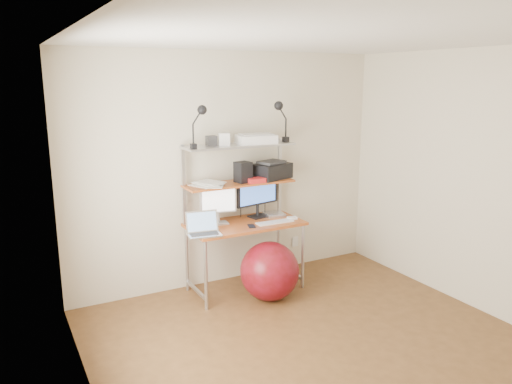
{
  "coord_description": "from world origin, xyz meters",
  "views": [
    {
      "loc": [
        -2.27,
        -3.04,
        2.21
      ],
      "look_at": [
        -0.03,
        1.15,
        1.13
      ],
      "focal_mm": 35.0,
      "sensor_mm": 36.0,
      "label": 1
    }
  ],
  "objects_px": {
    "laptop": "(203,229)",
    "exercise_ball": "(270,271)",
    "printer": "(271,170)",
    "monitor_silver": "(218,202)",
    "monitor_black": "(258,192)"
  },
  "relations": [
    {
      "from": "monitor_silver",
      "to": "printer",
      "type": "height_order",
      "value": "printer"
    },
    {
      "from": "monitor_silver",
      "to": "monitor_black",
      "type": "height_order",
      "value": "monitor_black"
    },
    {
      "from": "printer",
      "to": "exercise_ball",
      "type": "xyz_separation_m",
      "value": [
        -0.29,
        -0.48,
        -0.94
      ]
    },
    {
      "from": "monitor_black",
      "to": "printer",
      "type": "height_order",
      "value": "printer"
    },
    {
      "from": "monitor_silver",
      "to": "printer",
      "type": "distance_m",
      "value": 0.7
    },
    {
      "from": "printer",
      "to": "monitor_black",
      "type": "bearing_deg",
      "value": 159.26
    },
    {
      "from": "monitor_silver",
      "to": "exercise_ball",
      "type": "bearing_deg",
      "value": -44.37
    },
    {
      "from": "monitor_black",
      "to": "exercise_ball",
      "type": "xyz_separation_m",
      "value": [
        -0.13,
        -0.49,
        -0.71
      ]
    },
    {
      "from": "monitor_black",
      "to": "laptop",
      "type": "distance_m",
      "value": 0.86
    },
    {
      "from": "laptop",
      "to": "monitor_silver",
      "type": "bearing_deg",
      "value": 52.11
    },
    {
      "from": "monitor_black",
      "to": "printer",
      "type": "xyz_separation_m",
      "value": [
        0.17,
        -0.01,
        0.23
      ]
    },
    {
      "from": "exercise_ball",
      "to": "printer",
      "type": "bearing_deg",
      "value": 58.95
    },
    {
      "from": "laptop",
      "to": "exercise_ball",
      "type": "bearing_deg",
      "value": -7.53
    },
    {
      "from": "laptop",
      "to": "printer",
      "type": "xyz_separation_m",
      "value": [
        0.93,
        0.3,
        0.46
      ]
    },
    {
      "from": "monitor_silver",
      "to": "laptop",
      "type": "bearing_deg",
      "value": -129.08
    }
  ]
}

